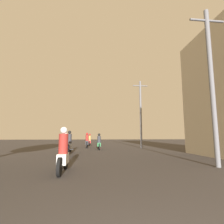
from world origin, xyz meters
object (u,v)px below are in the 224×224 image
Objects in this scene: motorcycle_blue at (65,147)px; motorcycle_silver at (69,144)px; motorcycle_white at (63,154)px; motorcycle_black at (87,142)px; motorcycle_red at (90,141)px; utility_pole_far at (141,112)px; utility_pole_near at (211,80)px; motorcycle_green at (99,143)px.

motorcycle_silver is (-0.08, 2.43, 0.07)m from motorcycle_blue.
motorcycle_white is 0.93× the size of motorcycle_black.
motorcycle_silver reaches higher than motorcycle_red.
motorcycle_black is at bearing 167.26° from utility_pole_far.
utility_pole_near is at bearing -35.38° from motorcycle_blue.
utility_pole_near is at bearing -89.68° from utility_pole_far.
motorcycle_silver reaches higher than motorcycle_blue.
motorcycle_red is at bearing 108.22° from utility_pole_near.
utility_pole_far is at bearing -39.30° from motorcycle_red.
motorcycle_silver reaches higher than motorcycle_white.
utility_pole_far is at bearing 16.20° from motorcycle_green.
motorcycle_black is at bearing 114.70° from utility_pole_near.
utility_pole_near is at bearing -56.29° from motorcycle_black.
utility_pole_far is (6.72, 4.29, 3.06)m from motorcycle_silver.
motorcycle_red is 8.35m from utility_pole_far.
motorcycle_white is 0.96× the size of motorcycle_silver.
motorcycle_red is at bearing 92.26° from motorcycle_silver.
motorcycle_green is 6.98m from motorcycle_red.
motorcycle_black reaches higher than motorcycle_white.
motorcycle_black is at bearing -86.02° from motorcycle_red.
utility_pole_far is (5.40, -5.56, 3.10)m from motorcycle_red.
utility_pole_near reaches higher than motorcycle_green.
motorcycle_green is at bearing -75.31° from motorcycle_red.
motorcycle_blue is at bearing -89.20° from motorcycle_red.
motorcycle_silver is 0.29× the size of utility_pole_near.
motorcycle_blue is 0.26× the size of utility_pole_far.
motorcycle_red is (-0.99, 6.91, 0.01)m from motorcycle_green.
motorcycle_green is at bearing 61.78° from motorcycle_silver.
motorcycle_silver is at bearing 135.20° from utility_pole_near.
motorcycle_silver is 10.01m from utility_pole_near.
motorcycle_blue is 8.06m from motorcycle_black.
motorcycle_green is at bearing -163.00° from utility_pole_far.
motorcycle_silver is at bearing -128.93° from motorcycle_green.
motorcycle_silver is 5.67m from motorcycle_black.
motorcycle_black is 0.29× the size of utility_pole_far.
utility_pole_far is (5.59, -1.26, 3.08)m from motorcycle_black.
motorcycle_green is (2.23, 5.38, 0.02)m from motorcycle_blue.
motorcycle_blue is at bearing -113.29° from motorcycle_green.
motorcycle_silver is at bearing -92.49° from motorcycle_black.
motorcycle_red is at bearing 134.14° from utility_pole_far.
utility_pole_far is (4.41, 1.35, 3.11)m from motorcycle_green.
utility_pole_near is at bearing -34.89° from motorcycle_silver.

